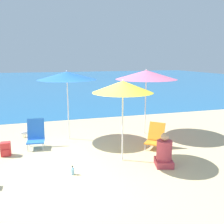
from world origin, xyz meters
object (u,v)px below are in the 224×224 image
at_px(person_seated_near, 164,153).
at_px(seagull, 25,133).
at_px(beach_chair_blue, 36,134).
at_px(backpack_red, 6,149).
at_px(water_bottle, 73,171).
at_px(beach_umbrella_blue, 67,76).
at_px(beach_umbrella_yellow, 123,87).
at_px(beach_umbrella_pink, 146,75).
at_px(beach_chair_orange, 155,137).

xyz_separation_m(person_seated_near, seagull, (-3.42, 3.46, -0.20)).
bearing_deg(beach_chair_blue, backpack_red, -143.30).
distance_m(water_bottle, seagull, 3.50).
bearing_deg(beach_umbrella_blue, beach_chair_blue, -154.35).
relative_size(beach_umbrella_blue, person_seated_near, 2.65).
bearing_deg(person_seated_near, beach_umbrella_yellow, 160.82).
bearing_deg(beach_umbrella_blue, backpack_red, -151.93).
height_order(beach_umbrella_yellow, person_seated_near, beach_umbrella_yellow).
bearing_deg(beach_umbrella_yellow, backpack_red, 157.77).
relative_size(beach_umbrella_pink, beach_chair_blue, 2.70).
distance_m(beach_chair_blue, seagull, 1.22).
height_order(beach_chair_orange, seagull, beach_chair_orange).
xyz_separation_m(beach_chair_blue, water_bottle, (0.79, -2.16, -0.32)).
xyz_separation_m(beach_umbrella_blue, person_seated_near, (1.99, -2.83, -1.75)).
xyz_separation_m(beach_umbrella_blue, beach_chair_blue, (-1.05, -0.50, -1.69)).
bearing_deg(person_seated_near, beach_umbrella_blue, 141.60).
bearing_deg(beach_chair_blue, seagull, 114.30).
bearing_deg(beach_umbrella_blue, beach_umbrella_pink, -4.12).
bearing_deg(water_bottle, backpack_red, 133.64).
distance_m(beach_umbrella_blue, beach_chair_blue, 2.05).
height_order(beach_umbrella_pink, beach_chair_orange, beach_umbrella_pink).
height_order(beach_umbrella_blue, beach_umbrella_yellow, beach_umbrella_blue).
bearing_deg(beach_umbrella_pink, beach_umbrella_blue, 175.88).
bearing_deg(backpack_red, person_seated_near, -25.60).
bearing_deg(backpack_red, beach_umbrella_pink, 10.04).
xyz_separation_m(beach_chair_blue, seagull, (-0.38, 1.13, -0.26)).
height_order(beach_chair_blue, seagull, beach_chair_blue).
distance_m(beach_umbrella_pink, beach_umbrella_blue, 2.66).
xyz_separation_m(beach_umbrella_blue, beach_chair_orange, (2.35, -1.62, -1.74)).
bearing_deg(beach_umbrella_blue, beach_umbrella_yellow, -63.18).
distance_m(beach_chair_orange, seagull, 4.41).
height_order(beach_chair_orange, beach_chair_blue, beach_chair_blue).
relative_size(beach_umbrella_blue, beach_chair_orange, 3.01).
bearing_deg(beach_chair_orange, beach_umbrella_pink, 120.86).
bearing_deg(beach_chair_orange, seagull, -168.02).
distance_m(beach_umbrella_pink, backpack_red, 4.96).
height_order(person_seated_near, water_bottle, person_seated_near).
xyz_separation_m(beach_umbrella_blue, seagull, (-1.43, 0.63, -1.95)).
distance_m(beach_chair_blue, person_seated_near, 3.83).
bearing_deg(backpack_red, beach_chair_blue, 31.05).
bearing_deg(backpack_red, beach_umbrella_blue, 28.07).
distance_m(beach_umbrella_pink, water_bottle, 4.31).
xyz_separation_m(beach_umbrella_pink, beach_umbrella_yellow, (-1.54, -2.01, -0.15)).
distance_m(beach_chair_blue, water_bottle, 2.33).
bearing_deg(beach_chair_orange, beach_umbrella_blue, -171.85).
bearing_deg(beach_umbrella_blue, seagull, 156.22).
xyz_separation_m(person_seated_near, water_bottle, (-2.25, 0.17, -0.25)).
distance_m(beach_chair_blue, backpack_red, 0.97).
xyz_separation_m(beach_umbrella_pink, beach_chair_orange, (-0.30, -1.43, -1.73)).
bearing_deg(backpack_red, water_bottle, -46.36).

